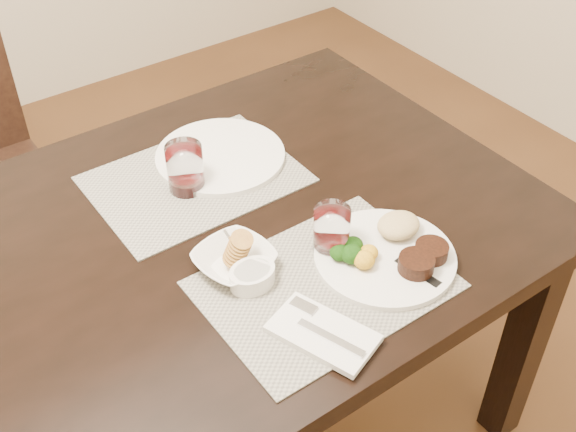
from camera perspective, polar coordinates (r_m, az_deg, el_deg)
dining_table at (r=1.52m, az=-15.61°, el=-7.70°), size 2.00×1.00×0.75m
placemat_near at (r=1.41m, az=2.84°, el=-5.43°), size 0.46×0.34×0.00m
placemat_far at (r=1.67m, az=-7.35°, el=2.90°), size 0.46×0.34×0.00m
dinner_plate at (r=1.46m, az=8.16°, el=-2.79°), size 0.29×0.29×0.05m
napkin_fork at (r=1.31m, az=2.76°, el=-9.23°), size 0.16×0.22×0.02m
steak_knife at (r=1.45m, az=9.41°, el=-3.91°), size 0.04×0.25×0.01m
cracker_bowl at (r=1.43m, az=-4.29°, el=-3.46°), size 0.17×0.17×0.07m
sauce_ramekin at (r=1.39m, az=-2.84°, el=-4.73°), size 0.09×0.14×0.07m
wine_glass_near at (r=1.45m, az=3.46°, el=-1.27°), size 0.07×0.07×0.10m
far_plate at (r=1.72m, az=-5.37°, el=4.76°), size 0.31×0.31×0.01m
wine_glass_far at (r=1.61m, az=-8.11°, el=3.61°), size 0.08×0.08×0.11m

